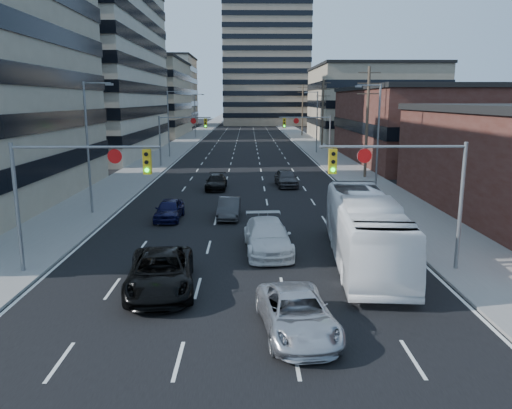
{
  "coord_description": "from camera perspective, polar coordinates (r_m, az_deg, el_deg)",
  "views": [
    {
      "loc": [
        0.35,
        -13.95,
        7.83
      ],
      "look_at": [
        0.78,
        12.78,
        2.2
      ],
      "focal_mm": 35.0,
      "sensor_mm": 36.0,
      "label": 1
    }
  ],
  "objects": [
    {
      "name": "sedan_blue",
      "position": [
        33.55,
        -9.89,
        -0.57
      ],
      "size": [
        1.74,
        4.1,
        1.38
      ],
      "primitive_type": "imported",
      "rotation": [
        0.0,
        0.0,
        -0.03
      ],
      "color": "black",
      "rests_on": "ground"
    },
    {
      "name": "white_van",
      "position": [
        26.12,
        1.33,
        -3.67
      ],
      "size": [
        2.64,
        5.81,
        1.65
      ],
      "primitive_type": "imported",
      "rotation": [
        0.0,
        0.0,
        0.06
      ],
      "color": "silver",
      "rests_on": "ground"
    },
    {
      "name": "sidewalk_right",
      "position": [
        144.59,
        3.55,
        8.8
      ],
      "size": [
        5.0,
        300.0,
        0.15
      ],
      "primitive_type": "cube",
      "color": "slate",
      "rests_on": "ground"
    },
    {
      "name": "utility_pole_block",
      "position": [
        51.38,
        12.59,
        9.33
      ],
      "size": [
        2.2,
        0.28,
        11.0
      ],
      "color": "#4C3D2D",
      "rests_on": "ground"
    },
    {
      "name": "signal_far_left",
      "position": [
        59.59,
        -8.76,
        8.36
      ],
      "size": [
        6.09,
        0.33,
        6.0
      ],
      "color": "slate",
      "rests_on": "ground"
    },
    {
      "name": "bg_block_right",
      "position": [
        147.4,
        11.7,
        10.95
      ],
      "size": [
        22.0,
        22.0,
        12.0
      ],
      "primitive_type": "cube",
      "color": "gray",
      "rests_on": "ground"
    },
    {
      "name": "sedan_grey_right",
      "position": [
        45.93,
        3.47,
        3.05
      ],
      "size": [
        2.14,
        4.73,
        1.57
      ],
      "primitive_type": "imported",
      "rotation": [
        0.0,
        0.0,
        0.06
      ],
      "color": "#39393C",
      "rests_on": "ground"
    },
    {
      "name": "signal_near_right",
      "position": [
        23.33,
        16.84,
        2.74
      ],
      "size": [
        6.59,
        0.33,
        6.0
      ],
      "color": "slate",
      "rests_on": "ground"
    },
    {
      "name": "bg_block_left",
      "position": [
        156.55,
        -11.63,
        12.45
      ],
      "size": [
        24.0,
        24.0,
        20.0
      ],
      "primitive_type": "cube",
      "color": "#ADA089",
      "rests_on": "ground"
    },
    {
      "name": "signal_near_left",
      "position": [
        23.55,
        -20.27,
        2.6
      ],
      "size": [
        6.59,
        0.33,
        6.0
      ],
      "color": "slate",
      "rests_on": "ground"
    },
    {
      "name": "streetlight_right_near",
      "position": [
        40.31,
        13.56,
        7.62
      ],
      "size": [
        2.03,
        0.22,
        9.0
      ],
      "color": "slate",
      "rests_on": "ground"
    },
    {
      "name": "streetlight_left_near",
      "position": [
        35.7,
        -18.47,
        6.83
      ],
      "size": [
        2.03,
        0.22,
        9.0
      ],
      "color": "slate",
      "rests_on": "ground"
    },
    {
      "name": "sedan_black_far",
      "position": [
        44.48,
        -4.56,
        2.56
      ],
      "size": [
        1.84,
        4.45,
        1.29
      ],
      "primitive_type": "imported",
      "rotation": [
        0.0,
        0.0,
        -0.01
      ],
      "color": "black",
      "rests_on": "ground"
    },
    {
      "name": "office_left_far",
      "position": [
        116.52,
        -13.26,
        11.67
      ],
      "size": [
        20.0,
        30.0,
        16.0
      ],
      "primitive_type": "cube",
      "color": "gray",
      "rests_on": "ground"
    },
    {
      "name": "streetlight_right_far",
      "position": [
        74.67,
        6.87,
        9.68
      ],
      "size": [
        2.03,
        0.22,
        9.0
      ],
      "color": "slate",
      "rests_on": "ground"
    },
    {
      "name": "sidewalk_left",
      "position": [
        144.64,
        -5.68,
        8.77
      ],
      "size": [
        5.0,
        300.0,
        0.15
      ],
      "primitive_type": "cube",
      "color": "slate",
      "rests_on": "ground"
    },
    {
      "name": "storefront_right_mid",
      "position": [
        68.26,
        19.57,
        8.42
      ],
      "size": [
        20.0,
        30.0,
        9.0
      ],
      "primitive_type": "cube",
      "color": "#472119",
      "rests_on": "ground"
    },
    {
      "name": "signal_far_right",
      "position": [
        59.5,
        6.23,
        8.43
      ],
      "size": [
        6.09,
        0.33,
        6.0
      ],
      "color": "slate",
      "rests_on": "ground"
    },
    {
      "name": "black_pickup",
      "position": [
        21.25,
        -10.84,
        -7.62
      ],
      "size": [
        3.32,
        6.08,
        1.62
      ],
      "primitive_type": "imported",
      "rotation": [
        0.0,
        0.0,
        0.11
      ],
      "color": "black",
      "rests_on": "ground"
    },
    {
      "name": "streetlight_left_far",
      "position": [
        104.53,
        -6.9,
        10.29
      ],
      "size": [
        2.03,
        0.22,
        9.0
      ],
      "color": "slate",
      "rests_on": "ground"
    },
    {
      "name": "sedan_grey_center",
      "position": [
        33.63,
        -3.09,
        -0.41
      ],
      "size": [
        1.52,
        4.1,
        1.34
      ],
      "primitive_type": "imported",
      "rotation": [
        0.0,
        0.0,
        -0.03
      ],
      "color": "#2D2D2F",
      "rests_on": "ground"
    },
    {
      "name": "transit_bus",
      "position": [
        24.77,
        12.32,
        -2.8
      ],
      "size": [
        3.79,
        12.15,
        3.33
      ],
      "primitive_type": "imported",
      "rotation": [
        0.0,
        0.0,
        -0.08
      ],
      "color": "white",
      "rests_on": "ground"
    },
    {
      "name": "office_left_mid",
      "position": [
        79.08,
        -21.99,
        15.54
      ],
      "size": [
        26.0,
        34.0,
        28.0
      ],
      "primitive_type": "cube",
      "color": "#ADA089",
      "rests_on": "ground"
    },
    {
      "name": "utility_pole_midblock",
      "position": [
        80.85,
        7.64,
        10.34
      ],
      "size": [
        2.2,
        0.28,
        11.0
      ],
      "color": "#4C3D2D",
      "rests_on": "ground"
    },
    {
      "name": "silver_suv",
      "position": [
        17.4,
        4.72,
        -12.34
      ],
      "size": [
        2.87,
        5.26,
        1.4
      ],
      "primitive_type": "imported",
      "rotation": [
        0.0,
        0.0,
        0.11
      ],
      "color": "#BBBCC1",
      "rests_on": "ground"
    },
    {
      "name": "streetlight_left_mid",
      "position": [
        69.83,
        -9.86,
        9.44
      ],
      "size": [
        2.03,
        0.22,
        9.0
      ],
      "color": "slate",
      "rests_on": "ground"
    },
    {
      "name": "utility_pole_distant",
      "position": [
        110.6,
        5.33,
        10.78
      ],
      "size": [
        2.2,
        0.28,
        11.0
      ],
      "color": "#4C3D2D",
      "rests_on": "ground"
    },
    {
      "name": "office_right_far",
      "position": [
        104.89,
        12.92,
        11.15
      ],
      "size": [
        22.0,
        28.0,
        14.0
      ],
      "primitive_type": "cube",
      "color": "gray",
      "rests_on": "ground"
    },
    {
      "name": "ground",
      "position": [
        16.0,
        -2.15,
        -17.42
      ],
      "size": [
        400.0,
        400.0,
        0.0
      ],
      "primitive_type": "plane",
      "color": "black",
      "rests_on": "ground"
    },
    {
      "name": "road_surface",
      "position": [
        144.16,
        -1.07,
        8.79
      ],
      "size": [
        18.0,
        300.0,
        0.02
      ],
      "primitive_type": "cube",
      "color": "black",
      "rests_on": "ground"
    },
    {
      "name": "apartment_tower",
      "position": [
        165.41,
        1.11,
        19.25
      ],
      "size": [
        26.0,
        26.0,
        58.0
      ],
      "primitive_type": "cube",
      "color": "gray",
      "rests_on": "ground"
    }
  ]
}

